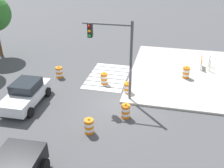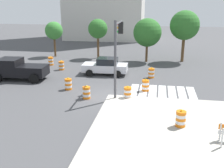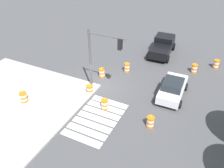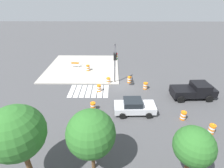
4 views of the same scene
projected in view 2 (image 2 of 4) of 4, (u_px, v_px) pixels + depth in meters
The scene contains 18 objects.
ground_plane at pixel (108, 96), 20.30m from camera, with size 120.00×120.00×0.00m, color #474749.
sidewalk_corner at pixel (204, 142), 13.67m from camera, with size 12.00×12.00×0.15m, color #ADA89E.
crosswalk_stripes at pixel (162, 92), 21.35m from camera, with size 5.10×3.20×0.02m.
sports_car at pixel (106, 66), 26.16m from camera, with size 4.35×2.23×1.63m.
pickup_truck at pixel (16, 69), 24.46m from camera, with size 5.24×2.55×1.92m.
traffic_barrel_near_corner at pixel (61, 66), 28.00m from camera, with size 0.56×0.56×1.02m.
traffic_barrel_crosswalk_end at pixel (68, 84), 21.78m from camera, with size 0.56×0.56×1.02m.
traffic_barrel_median_near at pixel (51, 61), 30.06m from camera, with size 0.56×0.56×1.02m.
traffic_barrel_median_far at pixel (86, 93), 19.77m from camera, with size 0.56×0.56×1.02m.
traffic_barrel_far_curb at pixel (151, 73), 25.09m from camera, with size 0.56×0.56×1.02m.
traffic_barrel_lane_center at pixel (128, 93), 19.65m from camera, with size 0.56×0.56×1.02m.
traffic_barrel_opposite_curb at pixel (145, 85), 21.42m from camera, with size 0.56×0.56×1.02m.
traffic_barrel_on_sidewalk at pixel (181, 119), 15.04m from camera, with size 0.56×0.56×1.02m.
traffic_light_pole at pixel (118, 44), 19.56m from camera, with size 0.47×3.29×5.50m.
street_tree_streetside_near at pixel (98, 29), 32.89m from camera, with size 2.36×2.36×4.80m.
street_tree_streetside_mid at pixel (54, 31), 33.98m from camera, with size 2.23×2.23×4.40m.
street_tree_streetside_far at pixel (147, 33), 30.89m from camera, with size 3.23×3.23×5.01m.
street_tree_corner_lot at pixel (185, 25), 30.74m from camera, with size 3.35×3.35×5.89m.
Camera 2 is at (3.48, -18.80, 6.89)m, focal length 43.37 mm.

